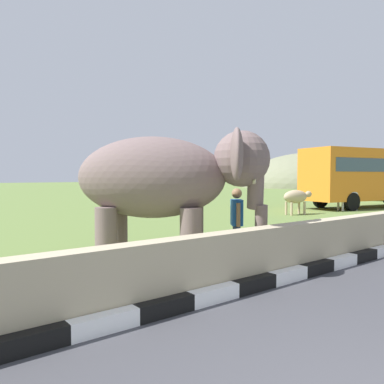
# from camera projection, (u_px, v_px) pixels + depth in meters

# --- Properties ---
(striped_curb) EXTENTS (16.20, 0.20, 0.24)m
(striped_curb) POSITION_uv_depth(u_px,v_px,m) (136.00, 315.00, 4.95)
(striped_curb) COLOR white
(striped_curb) RESTS_ON ground_plane
(barrier_parapet) EXTENTS (28.00, 0.36, 1.00)m
(barrier_parapet) POSITION_uv_depth(u_px,v_px,m) (245.00, 258.00, 6.62)
(barrier_parapet) COLOR tan
(barrier_parapet) RESTS_ON ground_plane
(elephant) EXTENTS (3.88, 3.77, 2.87)m
(elephant) POSITION_uv_depth(u_px,v_px,m) (169.00, 179.00, 7.93)
(elephant) COLOR #705B5A
(elephant) RESTS_ON ground_plane
(person_handler) EXTENTS (0.46, 0.56, 1.66)m
(person_handler) POSITION_uv_depth(u_px,v_px,m) (237.00, 221.00, 8.57)
(person_handler) COLOR navy
(person_handler) RESTS_ON ground_plane
(bus_orange) EXTENTS (10.05, 4.42, 3.50)m
(bus_orange) POSITION_uv_depth(u_px,v_px,m) (373.00, 173.00, 23.31)
(bus_orange) COLOR orange
(bus_orange) RESTS_ON ground_plane
(cow_near) EXTENTS (1.91, 1.10, 1.23)m
(cow_near) POSITION_uv_depth(u_px,v_px,m) (348.00, 195.00, 21.07)
(cow_near) COLOR beige
(cow_near) RESTS_ON ground_plane
(cow_mid) EXTENTS (1.92, 0.77, 1.23)m
(cow_mid) POSITION_uv_depth(u_px,v_px,m) (296.00, 197.00, 18.83)
(cow_mid) COLOR tan
(cow_mid) RESTS_ON ground_plane
(hill_east) EXTENTS (28.37, 22.69, 11.90)m
(hill_east) POSITION_uv_depth(u_px,v_px,m) (314.00, 187.00, 66.35)
(hill_east) COLOR #777B5C
(hill_east) RESTS_ON ground_plane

